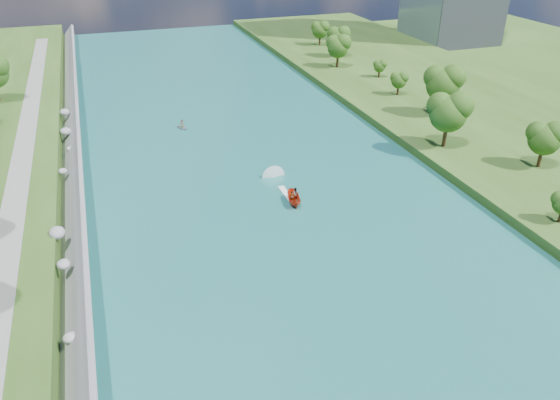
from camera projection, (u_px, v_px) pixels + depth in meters
name	position (u px, v px, depth m)	size (l,w,h in m)	color
ground	(312.00, 265.00, 63.15)	(260.00, 260.00, 0.00)	#2D5119
river_water	(261.00, 189.00, 79.71)	(55.00, 240.00, 0.10)	#1B666A
berm_east	(536.00, 142.00, 93.57)	(44.00, 240.00, 1.50)	#2D5119
riprap_bank	(72.00, 212.00, 70.47)	(4.48, 236.00, 4.46)	slate
riverside_path	(14.00, 204.00, 68.71)	(3.00, 200.00, 0.10)	gray
trees_east	(460.00, 104.00, 94.01)	(17.22, 140.64, 11.24)	#1C4512
motorboat	(290.00, 194.00, 76.82)	(3.60, 18.98, 2.11)	red
raft	(182.00, 126.00, 100.93)	(2.83, 3.28, 1.69)	#969A9E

